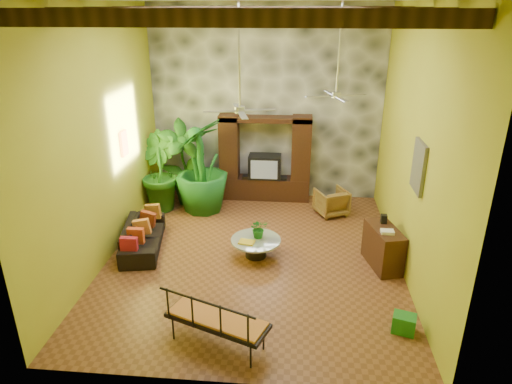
# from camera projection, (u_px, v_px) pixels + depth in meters

# --- Properties ---
(ground) EXTENTS (7.00, 7.00, 0.00)m
(ground) POSITION_uv_depth(u_px,v_px,m) (254.00, 256.00, 9.64)
(ground) COLOR brown
(ground) RESTS_ON ground
(ceiling) EXTENTS (6.00, 7.00, 0.02)m
(ceiling) POSITION_uv_depth(u_px,v_px,m) (253.00, 0.00, 7.73)
(ceiling) COLOR silver
(ceiling) RESTS_ON back_wall
(back_wall) EXTENTS (6.00, 0.02, 5.00)m
(back_wall) POSITION_uv_depth(u_px,v_px,m) (266.00, 105.00, 11.90)
(back_wall) COLOR gold
(back_wall) RESTS_ON ground
(left_wall) EXTENTS (0.02, 7.00, 5.00)m
(left_wall) POSITION_uv_depth(u_px,v_px,m) (101.00, 138.00, 8.93)
(left_wall) COLOR gold
(left_wall) RESTS_ON ground
(right_wall) EXTENTS (0.02, 7.00, 5.00)m
(right_wall) POSITION_uv_depth(u_px,v_px,m) (415.00, 146.00, 8.43)
(right_wall) COLOR gold
(right_wall) RESTS_ON ground
(stone_accent_wall) EXTENTS (5.98, 0.10, 4.98)m
(stone_accent_wall) POSITION_uv_depth(u_px,v_px,m) (266.00, 105.00, 11.85)
(stone_accent_wall) COLOR #3C3E44
(stone_accent_wall) RESTS_ON ground
(ceiling_beams) EXTENTS (5.95, 5.36, 0.22)m
(ceiling_beams) POSITION_uv_depth(u_px,v_px,m) (253.00, 14.00, 7.81)
(ceiling_beams) COLOR #311D0F
(ceiling_beams) RESTS_ON ceiling
(entertainment_center) EXTENTS (2.40, 0.55, 2.30)m
(entertainment_center) POSITION_uv_depth(u_px,v_px,m) (265.00, 165.00, 12.15)
(entertainment_center) COLOR #311B0D
(entertainment_center) RESTS_ON ground
(ceiling_fan_front) EXTENTS (1.28, 1.28, 1.86)m
(ceiling_fan_front) POSITION_uv_depth(u_px,v_px,m) (240.00, 98.00, 7.99)
(ceiling_fan_front) COLOR #B5B6BA
(ceiling_fan_front) RESTS_ON ceiling
(ceiling_fan_back) EXTENTS (1.28, 1.28, 1.86)m
(ceiling_fan_back) POSITION_uv_depth(u_px,v_px,m) (337.00, 85.00, 9.31)
(ceiling_fan_back) COLOR #B5B6BA
(ceiling_fan_back) RESTS_ON ceiling
(wall_art_mask) EXTENTS (0.06, 0.32, 0.55)m
(wall_art_mask) POSITION_uv_depth(u_px,v_px,m) (124.00, 143.00, 10.00)
(wall_art_mask) COLOR gold
(wall_art_mask) RESTS_ON left_wall
(wall_art_painting) EXTENTS (0.06, 0.70, 0.90)m
(wall_art_painting) POSITION_uv_depth(u_px,v_px,m) (419.00, 167.00, 7.96)
(wall_art_painting) COLOR #235F80
(wall_art_painting) RESTS_ON right_wall
(sofa) EXTENTS (1.08, 2.03, 0.56)m
(sofa) POSITION_uv_depth(u_px,v_px,m) (143.00, 236.00, 9.87)
(sofa) COLOR black
(sofa) RESTS_ON ground
(wicker_armchair) EXTENTS (0.95, 0.96, 0.66)m
(wicker_armchair) POSITION_uv_depth(u_px,v_px,m) (331.00, 202.00, 11.45)
(wicker_armchair) COLOR olive
(wicker_armchair) RESTS_ON ground
(tall_plant_a) EXTENTS (1.42, 1.27, 2.25)m
(tall_plant_a) POSITION_uv_depth(u_px,v_px,m) (184.00, 163.00, 11.76)
(tall_plant_a) COLOR #24631A
(tall_plant_a) RESTS_ON ground
(tall_plant_b) EXTENTS (1.37, 1.41, 2.00)m
(tall_plant_b) POSITION_uv_depth(u_px,v_px,m) (158.00, 172.00, 11.54)
(tall_plant_b) COLOR #23631A
(tall_plant_b) RESTS_ON ground
(tall_plant_c) EXTENTS (1.64, 1.64, 2.37)m
(tall_plant_c) POSITION_uv_depth(u_px,v_px,m) (202.00, 166.00, 11.37)
(tall_plant_c) COLOR #1A6220
(tall_plant_c) RESTS_ON ground
(coffee_table) EXTENTS (1.04, 1.04, 0.40)m
(coffee_table) POSITION_uv_depth(u_px,v_px,m) (256.00, 245.00, 9.54)
(coffee_table) COLOR black
(coffee_table) RESTS_ON ground
(centerpiece_plant) EXTENTS (0.45, 0.41, 0.41)m
(centerpiece_plant) POSITION_uv_depth(u_px,v_px,m) (259.00, 228.00, 9.49)
(centerpiece_plant) COLOR #1B661C
(centerpiece_plant) RESTS_ON coffee_table
(yellow_tray) EXTENTS (0.35, 0.28, 0.03)m
(yellow_tray) POSITION_uv_depth(u_px,v_px,m) (247.00, 242.00, 9.34)
(yellow_tray) COLOR yellow
(yellow_tray) RESTS_ON coffee_table
(iron_bench) EXTENTS (1.70, 1.15, 0.57)m
(iron_bench) POSITION_uv_depth(u_px,v_px,m) (216.00, 319.00, 6.87)
(iron_bench) COLOR black
(iron_bench) RESTS_ON ground
(side_console) EXTENTS (0.72, 1.13, 0.84)m
(side_console) POSITION_uv_depth(u_px,v_px,m) (383.00, 247.00, 9.14)
(side_console) COLOR #3A1B12
(side_console) RESTS_ON ground
(green_bin) EXTENTS (0.42, 0.36, 0.31)m
(green_bin) POSITION_uv_depth(u_px,v_px,m) (404.00, 324.00, 7.36)
(green_bin) COLOR #1C6C35
(green_bin) RESTS_ON ground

